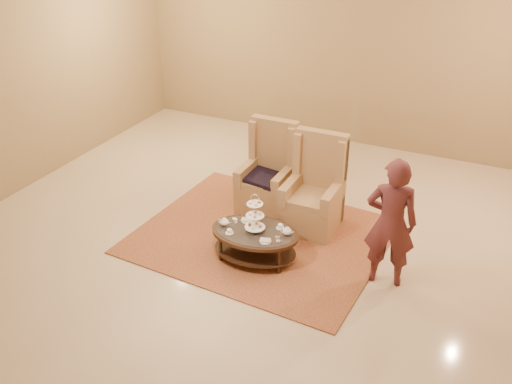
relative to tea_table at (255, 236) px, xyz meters
The scene contains 8 objects.
ground 0.35m from the tea_table, 116.00° to the left, with size 8.00×8.00×0.00m, color beige.
ceiling 0.35m from the tea_table, 116.00° to the left, with size 8.00×8.00×0.02m, color beige.
wall_back 4.32m from the tea_table, 90.53° to the left, with size 8.00×0.04×3.50m, color #9A7F54.
rug 0.60m from the tea_table, 105.78° to the left, with size 3.28×2.79×0.02m.
tea_table is the anchor object (origin of this frame).
armchair_left 1.35m from the tea_table, 107.14° to the left, with size 0.69×0.72×1.28m.
armchair_right 1.15m from the tea_table, 70.91° to the left, with size 0.70×0.73×1.31m.
person 1.65m from the tea_table, ahead, with size 0.64×0.48×1.59m.
Camera 1 is at (2.57, -5.40, 4.15)m, focal length 40.00 mm.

